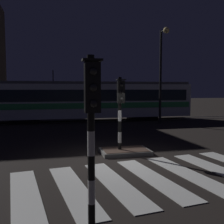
# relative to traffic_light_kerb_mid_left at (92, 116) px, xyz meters

# --- Properties ---
(ground_plane) EXTENTS (120.00, 120.00, 0.00)m
(ground_plane) POSITION_rel_traffic_light_kerb_mid_left_xyz_m (1.64, 4.61, -2.17)
(ground_plane) COLOR black
(rail_near) EXTENTS (80.00, 0.12, 0.03)m
(rail_near) POSITION_rel_traffic_light_kerb_mid_left_xyz_m (1.64, 16.53, -2.16)
(rail_near) COLOR #59595E
(rail_near) RESTS_ON ground
(rail_far) EXTENTS (80.00, 0.12, 0.03)m
(rail_far) POSITION_rel_traffic_light_kerb_mid_left_xyz_m (1.64, 17.97, -2.16)
(rail_far) COLOR #59595E
(rail_far) RESTS_ON ground
(crosswalk_zebra) EXTENTS (9.65, 5.15, 0.02)m
(crosswalk_zebra) POSITION_rel_traffic_light_kerb_mid_left_xyz_m (1.64, 2.41, -2.16)
(crosswalk_zebra) COLOR silver
(crosswalk_zebra) RESTS_ON ground
(traffic_island) EXTENTS (2.00, 1.31, 0.18)m
(traffic_island) POSITION_rel_traffic_light_kerb_mid_left_xyz_m (2.30, 5.68, -2.08)
(traffic_island) COLOR slate
(traffic_island) RESTS_ON ground
(traffic_light_kerb_mid_left) EXTENTS (0.36, 0.42, 3.29)m
(traffic_light_kerb_mid_left) POSITION_rel_traffic_light_kerb_mid_left_xyz_m (0.00, 0.00, 0.00)
(traffic_light_kerb_mid_left) COLOR black
(traffic_light_kerb_mid_left) RESTS_ON ground
(traffic_light_median_centre) EXTENTS (0.36, 0.42, 3.15)m
(traffic_light_median_centre) POSITION_rel_traffic_light_kerb_mid_left_xyz_m (2.08, 5.62, -0.10)
(traffic_light_median_centre) COLOR black
(traffic_light_median_centre) RESTS_ON ground
(street_lamp_trackside_right) EXTENTS (0.44, 1.21, 7.06)m
(street_lamp_trackside_right) POSITION_rel_traffic_light_kerb_mid_left_xyz_m (7.58, 13.97, 2.31)
(street_lamp_trackside_right) COLOR black
(street_lamp_trackside_right) RESTS_ON ground
(tram) EXTENTS (17.82, 2.58, 4.15)m
(tram) POSITION_rel_traffic_light_kerb_mid_left_xyz_m (2.35, 17.25, -0.42)
(tram) COLOR silver
(tram) RESTS_ON ground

